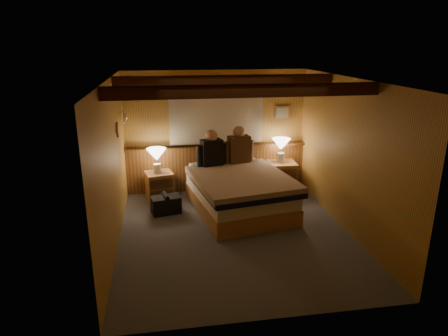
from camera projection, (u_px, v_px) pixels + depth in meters
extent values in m
plane|color=slate|center=(235.00, 233.00, 6.36)|extent=(4.20, 4.20, 0.00)
plane|color=tan|center=(236.00, 80.00, 5.63)|extent=(4.20, 4.20, 0.00)
plane|color=gold|center=(216.00, 131.00, 7.97)|extent=(3.60, 0.00, 3.60)
plane|color=gold|center=(112.00, 167.00, 5.72)|extent=(0.00, 4.20, 4.20)
plane|color=gold|center=(348.00, 156.00, 6.27)|extent=(0.00, 4.20, 4.20)
plane|color=gold|center=(274.00, 220.00, 4.02)|extent=(3.60, 0.00, 3.60)
cube|color=brown|center=(217.00, 168.00, 8.14)|extent=(3.60, 0.12, 0.90)
cube|color=brown|center=(217.00, 146.00, 7.94)|extent=(3.60, 0.22, 0.04)
cylinder|color=#462011|center=(216.00, 89.00, 7.64)|extent=(2.10, 0.05, 0.05)
sphere|color=#462011|center=(161.00, 90.00, 7.48)|extent=(0.08, 0.08, 0.08)
sphere|color=#462011|center=(269.00, 88.00, 7.80)|extent=(0.08, 0.08, 0.08)
cube|color=beige|center=(216.00, 117.00, 7.81)|extent=(1.85, 0.08, 1.05)
cube|color=#462011|center=(245.00, 91.00, 5.09)|extent=(3.60, 0.15, 0.16)
cube|color=#462011|center=(226.00, 80.00, 6.51)|extent=(3.60, 0.15, 0.16)
cylinder|color=silver|center=(123.00, 110.00, 7.07)|extent=(0.03, 0.55, 0.03)
torus|color=silver|center=(124.00, 118.00, 6.97)|extent=(0.01, 0.21, 0.21)
torus|color=silver|center=(125.00, 116.00, 7.19)|extent=(0.01, 0.21, 0.21)
cube|color=tan|center=(282.00, 112.00, 8.05)|extent=(0.30, 0.03, 0.25)
cube|color=beige|center=(282.00, 112.00, 8.04)|extent=(0.24, 0.01, 0.19)
cube|color=#B67E4D|center=(239.00, 203.00, 7.16)|extent=(1.80, 2.20, 0.30)
cube|color=white|center=(239.00, 189.00, 7.08)|extent=(1.76, 2.16, 0.24)
cube|color=black|center=(244.00, 186.00, 6.81)|extent=(1.79, 1.82, 0.08)
cube|color=#D29097|center=(242.00, 179.00, 6.91)|extent=(1.87, 2.03, 0.12)
cube|color=white|center=(206.00, 168.00, 7.60)|extent=(0.64, 0.43, 0.16)
cube|color=white|center=(243.00, 164.00, 7.83)|extent=(0.64, 0.43, 0.16)
cube|color=#B67E4D|center=(160.00, 186.00, 7.67)|extent=(0.57, 0.53, 0.54)
cube|color=brown|center=(162.00, 184.00, 7.45)|extent=(0.43, 0.11, 0.19)
cube|color=brown|center=(162.00, 195.00, 7.51)|extent=(0.43, 0.11, 0.19)
cylinder|color=silver|center=(162.00, 184.00, 7.45)|extent=(0.04, 0.04, 0.03)
cylinder|color=silver|center=(162.00, 195.00, 7.51)|extent=(0.04, 0.04, 0.03)
cube|color=#B67E4D|center=(281.00, 177.00, 8.08)|extent=(0.58, 0.53, 0.61)
cube|color=brown|center=(284.00, 175.00, 7.81)|extent=(0.50, 0.05, 0.21)
cube|color=brown|center=(284.00, 186.00, 7.89)|extent=(0.50, 0.05, 0.21)
cylinder|color=silver|center=(284.00, 175.00, 7.81)|extent=(0.03, 0.03, 0.03)
cylinder|color=silver|center=(284.00, 186.00, 7.89)|extent=(0.03, 0.03, 0.03)
cylinder|color=silver|center=(157.00, 168.00, 7.52)|extent=(0.14, 0.14, 0.18)
cylinder|color=silver|center=(157.00, 162.00, 7.49)|extent=(0.02, 0.02, 0.10)
cone|color=beige|center=(157.00, 154.00, 7.44)|extent=(0.37, 0.37, 0.22)
cylinder|color=silver|center=(281.00, 157.00, 7.99)|extent=(0.14, 0.14, 0.18)
cylinder|color=silver|center=(281.00, 151.00, 7.95)|extent=(0.02, 0.02, 0.10)
cone|color=beige|center=(281.00, 144.00, 7.91)|extent=(0.37, 0.37, 0.22)
cube|color=black|center=(212.00, 153.00, 7.46)|extent=(0.43, 0.31, 0.52)
cylinder|color=black|center=(200.00, 157.00, 7.39)|extent=(0.12, 0.12, 0.41)
cylinder|color=black|center=(223.00, 154.00, 7.55)|extent=(0.12, 0.12, 0.41)
sphere|color=tan|center=(212.00, 136.00, 7.36)|extent=(0.23, 0.23, 0.23)
cube|color=#4B311E|center=(239.00, 150.00, 7.65)|extent=(0.44, 0.31, 0.54)
cylinder|color=#4B311E|center=(227.00, 153.00, 7.59)|extent=(0.13, 0.13, 0.43)
cylinder|color=#4B311E|center=(250.00, 151.00, 7.74)|extent=(0.13, 0.13, 0.43)
sphere|color=tan|center=(239.00, 132.00, 7.55)|extent=(0.24, 0.24, 0.24)
cube|color=black|center=(166.00, 205.00, 7.07)|extent=(0.55, 0.40, 0.30)
cylinder|color=black|center=(166.00, 196.00, 7.02)|extent=(0.14, 0.31, 0.08)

